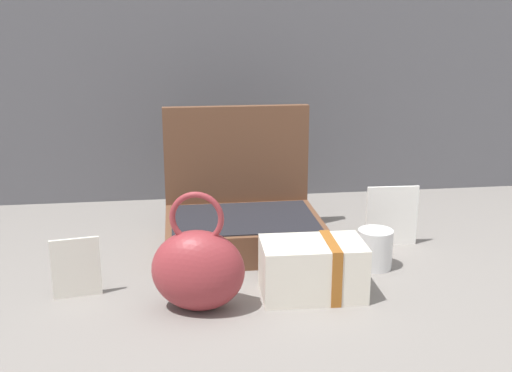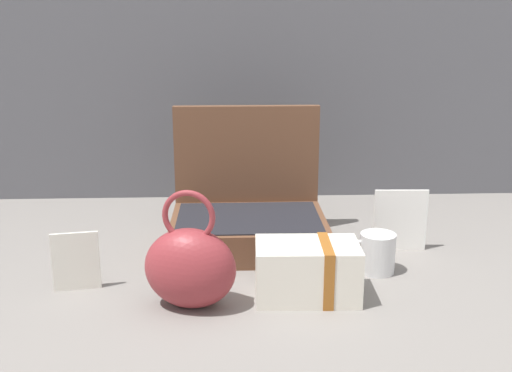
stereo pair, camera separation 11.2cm
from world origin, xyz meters
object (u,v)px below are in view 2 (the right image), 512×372
(poster_card_right, at_px, (400,220))
(open_suitcase, at_px, (248,215))
(teal_pouch_handbag, at_px, (190,266))
(info_card_left, at_px, (76,261))
(cream_toiletry_bag, at_px, (309,271))
(coffee_mug, at_px, (376,253))

(poster_card_right, bearing_deg, open_suitcase, 172.74)
(teal_pouch_handbag, relative_size, info_card_left, 1.91)
(open_suitcase, bearing_deg, teal_pouch_handbag, -109.62)
(teal_pouch_handbag, height_order, info_card_left, teal_pouch_handbag)
(open_suitcase, xyz_separation_m, poster_card_right, (0.35, -0.06, 0.00))
(cream_toiletry_bag, bearing_deg, coffee_mug, 35.68)
(cream_toiletry_bag, bearing_deg, info_card_left, 173.44)
(coffee_mug, relative_size, info_card_left, 0.92)
(teal_pouch_handbag, xyz_separation_m, poster_card_right, (0.47, 0.27, -0.01))
(open_suitcase, xyz_separation_m, info_card_left, (-0.35, -0.25, -0.01))
(cream_toiletry_bag, distance_m, info_card_left, 0.46)
(coffee_mug, bearing_deg, teal_pouch_handbag, -159.23)
(coffee_mug, height_order, info_card_left, info_card_left)
(coffee_mug, bearing_deg, open_suitcase, 145.59)
(open_suitcase, xyz_separation_m, teal_pouch_handbag, (-0.12, -0.33, 0.01))
(info_card_left, height_order, poster_card_right, poster_card_right)
(info_card_left, bearing_deg, poster_card_right, 5.81)
(open_suitcase, distance_m, poster_card_right, 0.36)
(open_suitcase, relative_size, cream_toiletry_bag, 1.78)
(info_card_left, bearing_deg, open_suitcase, 25.86)
(poster_card_right, bearing_deg, info_card_left, -163.04)
(teal_pouch_handbag, relative_size, poster_card_right, 1.57)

